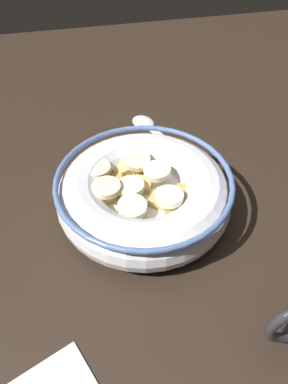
# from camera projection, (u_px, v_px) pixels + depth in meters

# --- Properties ---
(ground_plane) EXTENTS (1.07, 1.07, 0.02)m
(ground_plane) POSITION_uv_depth(u_px,v_px,m) (144.00, 216.00, 0.43)
(ground_plane) COLOR black
(cereal_bowl) EXTENTS (0.19, 0.19, 0.05)m
(cereal_bowl) POSITION_uv_depth(u_px,v_px,m) (144.00, 193.00, 0.40)
(cereal_bowl) COLOR silver
(cereal_bowl) RESTS_ON ground_plane
(spoon) EXTENTS (0.08, 0.16, 0.01)m
(spoon) POSITION_uv_depth(u_px,v_px,m) (154.00, 130.00, 0.52)
(spoon) COLOR silver
(spoon) RESTS_ON ground_plane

